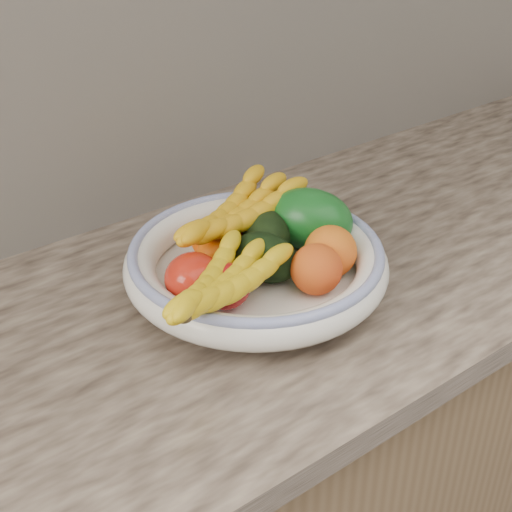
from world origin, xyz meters
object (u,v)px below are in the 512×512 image
at_px(banana_bunch_back, 236,219).
at_px(banana_bunch_front, 222,288).
at_px(green_mango, 309,219).
at_px(fruit_bowl, 256,263).

distance_m(banana_bunch_back, banana_bunch_front, 0.18).
bearing_deg(banana_bunch_front, green_mango, -5.28).
xyz_separation_m(fruit_bowl, banana_bunch_front, (-0.11, -0.07, 0.03)).
relative_size(fruit_bowl, banana_bunch_front, 1.50).
distance_m(fruit_bowl, banana_bunch_front, 0.13).
xyz_separation_m(fruit_bowl, green_mango, (0.12, 0.02, 0.03)).
relative_size(fruit_bowl, green_mango, 2.81).
height_order(banana_bunch_back, banana_bunch_front, banana_bunch_back).
bearing_deg(banana_bunch_back, fruit_bowl, -119.13).
bearing_deg(banana_bunch_front, fruit_bowl, 6.29).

